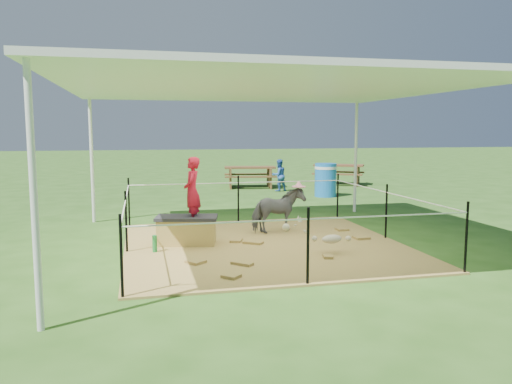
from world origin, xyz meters
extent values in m
plane|color=#2D5919|center=(0.00, 0.00, 0.00)|extent=(90.00, 90.00, 0.00)
cube|color=brown|center=(0.00, 0.00, 0.01)|extent=(4.60, 4.60, 0.03)
cylinder|color=silver|center=(-3.00, 3.00, 1.30)|extent=(0.07, 0.07, 2.60)
cylinder|color=silver|center=(3.00, 3.00, 1.30)|extent=(0.07, 0.07, 2.60)
cylinder|color=silver|center=(-3.00, -3.00, 1.30)|extent=(0.07, 0.07, 2.60)
cube|color=white|center=(0.00, 0.00, 2.64)|extent=(6.30, 6.30, 0.08)
cube|color=white|center=(0.00, 0.00, 2.79)|extent=(3.30, 3.30, 0.22)
cylinder|color=black|center=(-2.25, 2.25, 0.50)|extent=(0.04, 0.04, 1.00)
cylinder|color=black|center=(0.00, 2.25, 0.50)|extent=(0.04, 0.04, 1.00)
cylinder|color=black|center=(2.25, 2.25, 0.50)|extent=(0.04, 0.04, 1.00)
cylinder|color=black|center=(-2.25, 0.00, 0.50)|extent=(0.04, 0.04, 1.00)
cylinder|color=black|center=(2.25, 0.00, 0.50)|extent=(0.04, 0.04, 1.00)
cylinder|color=black|center=(-2.25, -2.25, 0.50)|extent=(0.04, 0.04, 1.00)
cylinder|color=black|center=(0.00, -2.25, 0.50)|extent=(0.04, 0.04, 1.00)
cylinder|color=black|center=(2.25, -2.25, 0.50)|extent=(0.04, 0.04, 1.00)
cylinder|color=white|center=(0.00, 2.25, 0.85)|extent=(4.50, 0.02, 0.02)
cylinder|color=white|center=(0.00, -2.25, 0.85)|extent=(4.50, 0.02, 0.02)
cylinder|color=white|center=(2.25, 0.00, 0.85)|extent=(0.02, 4.50, 0.02)
cylinder|color=white|center=(-2.25, 0.00, 0.85)|extent=(0.02, 4.50, 0.02)
cube|color=#A58F3C|center=(-1.27, 0.32, 0.24)|extent=(1.04, 0.67, 0.43)
cube|color=black|center=(-1.27, 0.32, 0.48)|extent=(1.11, 0.73, 0.05)
imported|color=#B71128|center=(-1.17, 0.32, 1.03)|extent=(0.36, 0.47, 1.15)
cylinder|color=#1C7F32|center=(-1.82, -0.13, 0.16)|extent=(0.09, 0.09, 0.27)
imported|color=#545359|center=(0.50, 0.91, 0.45)|extent=(1.09, 0.72, 0.85)
cylinder|color=pink|center=(0.50, 0.91, 0.94)|extent=(0.26, 0.26, 0.12)
cylinder|color=blue|center=(3.34, 5.84, 0.49)|extent=(0.81, 0.81, 0.99)
cube|color=brown|center=(1.67, 8.70, 0.36)|extent=(1.91, 1.51, 0.72)
cube|color=brown|center=(5.02, 8.88, 0.37)|extent=(2.16, 1.96, 0.73)
imported|color=#305FB7|center=(2.36, 7.44, 0.52)|extent=(0.60, 0.53, 1.03)
camera|label=1|loc=(-2.01, -8.03, 1.93)|focal=35.00mm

